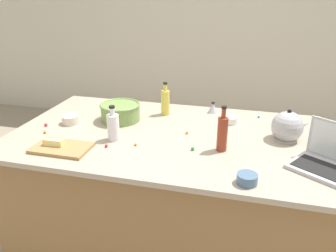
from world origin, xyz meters
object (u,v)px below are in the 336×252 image
(bottle_soy, at_px, (222,133))
(bottle_vinegar, at_px, (113,126))
(mixing_bowl_large, at_px, (120,112))
(ramekin_wide, at_px, (231,120))
(cutting_board, at_px, (62,148))
(kitchen_timer, at_px, (213,108))
(bottle_oil, at_px, (165,102))
(ramekin_small, at_px, (247,179))
(butter_stick_left, at_px, (53,142))
(kettle, at_px, (287,127))
(ramekin_medium, at_px, (71,119))
(laptop, at_px, (330,161))

(bottle_soy, xyz_separation_m, bottle_vinegar, (-0.62, -0.02, -0.02))
(mixing_bowl_large, bearing_deg, ramekin_wide, 10.11)
(bottle_soy, bearing_deg, cutting_board, -166.18)
(mixing_bowl_large, height_order, kitchen_timer, mixing_bowl_large)
(bottle_oil, bearing_deg, cutting_board, -121.58)
(cutting_board, bearing_deg, bottle_oil, 58.42)
(bottle_soy, distance_m, ramekin_wide, 0.41)
(ramekin_small, bearing_deg, bottle_vinegar, 159.60)
(bottle_soy, height_order, ramekin_wide, bottle_soy)
(butter_stick_left, distance_m, ramekin_wide, 1.10)
(bottle_vinegar, height_order, ramekin_wide, bottle_vinegar)
(kettle, distance_m, ramekin_small, 0.57)
(bottle_soy, relative_size, cutting_board, 0.81)
(kettle, bearing_deg, butter_stick_left, -160.58)
(bottle_soy, bearing_deg, bottle_vinegar, -178.15)
(ramekin_wide, relative_size, kitchen_timer, 1.14)
(butter_stick_left, bearing_deg, bottle_soy, 13.11)
(butter_stick_left, height_order, ramekin_medium, same)
(ramekin_small, height_order, ramekin_medium, ramekin_medium)
(ramekin_small, bearing_deg, ramekin_wide, 100.19)
(laptop, relative_size, ramekin_wide, 4.35)
(kettle, bearing_deg, bottle_soy, -146.61)
(ramekin_medium, bearing_deg, ramekin_small, -21.50)
(cutting_board, relative_size, ramekin_medium, 2.87)
(bottle_oil, height_order, butter_stick_left, bottle_oil)
(ramekin_small, bearing_deg, bottle_oil, 127.42)
(ramekin_wide, bearing_deg, ramekin_small, -79.81)
(bottle_vinegar, distance_m, ramekin_wide, 0.77)
(cutting_board, bearing_deg, bottle_soy, 13.82)
(bottle_soy, distance_m, kitchen_timer, 0.59)
(kettle, xyz_separation_m, ramekin_wide, (-0.33, 0.18, -0.06))
(laptop, relative_size, cutting_board, 1.23)
(bottle_vinegar, xyz_separation_m, ramekin_small, (0.76, -0.28, -0.06))
(laptop, height_order, mixing_bowl_large, laptop)
(laptop, xyz_separation_m, bottle_vinegar, (-1.14, 0.06, 0.04))
(ramekin_medium, xyz_separation_m, kitchen_timer, (0.87, 0.43, 0.01))
(ramekin_small, xyz_separation_m, ramekin_wide, (-0.13, 0.71, -0.00))
(bottle_vinegar, xyz_separation_m, butter_stick_left, (-0.27, -0.19, -0.05))
(kettle, height_order, ramekin_wide, kettle)
(cutting_board, bearing_deg, ramekin_wide, 35.36)
(bottle_vinegar, relative_size, ramekin_small, 2.20)
(bottle_oil, bearing_deg, ramekin_small, -52.58)
(mixing_bowl_large, bearing_deg, cutting_board, -107.05)
(cutting_board, relative_size, ramekin_small, 3.30)
(laptop, bearing_deg, ramekin_wide, 136.49)
(ramekin_small, xyz_separation_m, ramekin_medium, (-1.13, 0.45, 0.00))
(mixing_bowl_large, relative_size, ramekin_small, 2.80)
(kettle, height_order, butter_stick_left, kettle)
(bottle_soy, bearing_deg, ramekin_medium, 171.78)
(kettle, bearing_deg, cutting_board, -159.86)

